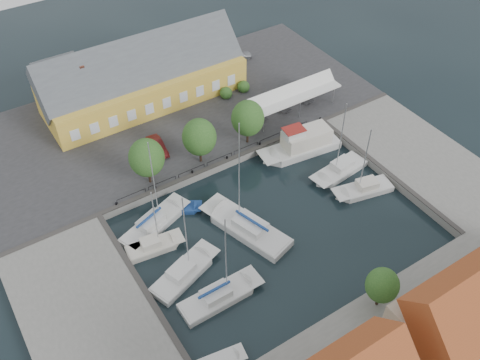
% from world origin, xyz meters
% --- Properties ---
extents(ground, '(140.00, 140.00, 0.00)m').
position_xyz_m(ground, '(0.00, 0.00, 0.00)').
color(ground, black).
rests_on(ground, ground).
extents(north_quay, '(56.00, 26.00, 1.00)m').
position_xyz_m(north_quay, '(0.00, 23.00, 0.50)').
color(north_quay, '#2D2D30').
rests_on(north_quay, ground).
extents(west_quay, '(12.00, 24.00, 1.00)m').
position_xyz_m(west_quay, '(-22.00, -2.00, 0.50)').
color(west_quay, slate).
rests_on(west_quay, ground).
extents(east_quay, '(12.00, 24.00, 1.00)m').
position_xyz_m(east_quay, '(22.00, -2.00, 0.50)').
color(east_quay, slate).
rests_on(east_quay, ground).
extents(quay_edge_fittings, '(56.00, 24.72, 0.40)m').
position_xyz_m(quay_edge_fittings, '(0.02, 4.75, 1.06)').
color(quay_edge_fittings, '#383533').
rests_on(quay_edge_fittings, north_quay).
extents(warehouse, '(28.56, 14.00, 9.55)m').
position_xyz_m(warehouse, '(-2.60, 28.36, 4.43)').
color(warehouse, gold).
rests_on(warehouse, north_quay).
extents(tent_canopy, '(14.00, 4.00, 2.83)m').
position_xyz_m(tent_canopy, '(14.00, 14.50, 3.68)').
color(tent_canopy, silver).
rests_on(tent_canopy, north_quay).
extents(quay_trees, '(18.20, 4.20, 6.30)m').
position_xyz_m(quay_trees, '(-2.00, 12.00, 4.88)').
color(quay_trees, black).
rests_on(quay_trees, north_quay).
extents(car_silver, '(4.35, 2.51, 1.39)m').
position_xyz_m(car_silver, '(15.25, 30.03, 1.70)').
color(car_silver, '#A8ABB0').
rests_on(car_silver, north_quay).
extents(car_red, '(1.88, 4.54, 1.46)m').
position_xyz_m(car_red, '(-5.65, 16.77, 1.73)').
color(car_red, '#591416').
rests_on(car_red, north_quay).
extents(center_sailboat, '(6.47, 11.68, 15.20)m').
position_xyz_m(center_sailboat, '(-2.96, -0.08, 0.36)').
color(center_sailboat, silver).
rests_on(center_sailboat, ground).
extents(trawler, '(11.46, 4.61, 5.00)m').
position_xyz_m(trawler, '(10.63, 7.58, 1.02)').
color(trawler, silver).
rests_on(trawler, ground).
extents(east_boat_a, '(8.34, 3.64, 11.49)m').
position_xyz_m(east_boat_a, '(12.12, 1.75, 0.26)').
color(east_boat_a, silver).
rests_on(east_boat_a, ground).
extents(east_boat_b, '(7.79, 4.00, 10.37)m').
position_xyz_m(east_boat_b, '(12.34, -2.45, 0.26)').
color(east_boat_b, silver).
rests_on(east_boat_b, ground).
extents(west_boat_a, '(9.58, 5.73, 12.29)m').
position_xyz_m(west_boat_a, '(-11.47, 6.17, 0.27)').
color(west_boat_a, silver).
rests_on(west_boat_a, ground).
extents(west_boat_b, '(6.59, 2.98, 9.01)m').
position_xyz_m(west_boat_b, '(-12.93, 3.22, 0.26)').
color(west_boat_b, beige).
rests_on(west_boat_b, ground).
extents(west_boat_c, '(8.80, 5.40, 11.45)m').
position_xyz_m(west_boat_c, '(-11.84, -1.68, 0.26)').
color(west_boat_c, silver).
rests_on(west_boat_c, ground).
extents(west_boat_d, '(9.03, 2.82, 11.90)m').
position_xyz_m(west_boat_d, '(-10.24, -6.12, 0.27)').
color(west_boat_d, silver).
rests_on(west_boat_d, ground).
extents(launch_nw, '(4.83, 4.00, 0.88)m').
position_xyz_m(launch_nw, '(-7.58, 6.91, 0.09)').
color(launch_nw, navy).
rests_on(launch_nw, ground).
extents(townhouses, '(36.30, 8.50, 12.00)m').
position_xyz_m(townhouses, '(1.93, -23.24, 5.82)').
color(townhouses, '#BBA890').
rests_on(townhouses, south_bank).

